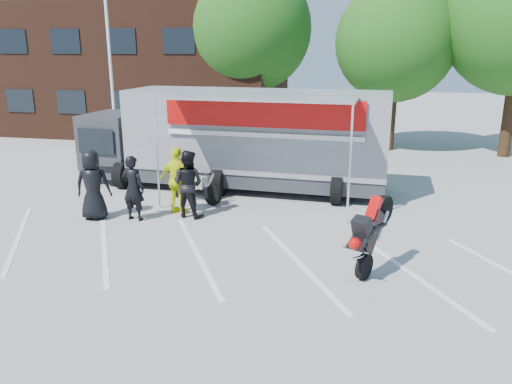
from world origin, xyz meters
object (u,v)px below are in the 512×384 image
at_px(tree_left, 250,29).
at_px(spectator_leather_c, 188,184).
at_px(tree_mid, 396,42).
at_px(stunt_bike_rider, 376,269).
at_px(flagpole, 114,38).
at_px(spectator_hivis, 178,181).
at_px(spectator_leather_a, 93,185).
at_px(parked_motorcycle, 195,201).
at_px(transporter_truck, 242,188).
at_px(spectator_leather_b, 133,188).

xyz_separation_m(tree_left, spectator_leather_c, (1.08, -12.46, -4.60)).
distance_m(tree_mid, stunt_bike_rider, 14.88).
distance_m(flagpole, spectator_hivis, 8.96).
relative_size(flagpole, spectator_leather_a, 4.06).
bearing_deg(tree_mid, parked_motorcycle, -121.90).
bearing_deg(spectator_hivis, transporter_truck, -99.14).
bearing_deg(flagpole, tree_left, 54.72).
xyz_separation_m(spectator_leather_a, spectator_leather_c, (2.51, 0.78, -0.02)).
xyz_separation_m(tree_left, spectator_leather_b, (-0.30, -13.07, -4.65)).
bearing_deg(stunt_bike_rider, transporter_truck, 154.55).
distance_m(tree_left, parked_motorcycle, 12.36).
relative_size(stunt_bike_rider, spectator_leather_a, 0.94).
xyz_separation_m(tree_left, spectator_hivis, (0.70, -12.27, -4.58)).
distance_m(flagpole, parked_motorcycle, 8.70).
xyz_separation_m(spectator_leather_c, spectator_hivis, (-0.38, 0.19, 0.02)).
relative_size(tree_left, spectator_hivis, 4.39).
xyz_separation_m(tree_mid, transporter_truck, (-5.14, -8.23, -4.94)).
distance_m(tree_mid, spectator_hivis, 13.50).
bearing_deg(flagpole, spectator_leather_c, -50.48).
bearing_deg(spectator_hivis, flagpole, -39.93).
xyz_separation_m(stunt_bike_rider, spectator_leather_a, (-7.74, 1.78, 0.99)).
xyz_separation_m(transporter_truck, spectator_hivis, (-1.16, -3.04, 0.98)).
relative_size(spectator_leather_b, spectator_leather_c, 0.96).
xyz_separation_m(transporter_truck, stunt_bike_rider, (4.45, -5.78, 0.00)).
height_order(stunt_bike_rider, spectator_leather_c, spectator_leather_c).
distance_m(tree_left, stunt_bike_rider, 17.21).
distance_m(tree_mid, spectator_leather_b, 14.67).
bearing_deg(transporter_truck, tree_mid, 60.45).
relative_size(tree_mid, parked_motorcycle, 3.71).
distance_m(spectator_leather_a, spectator_hivis, 2.34).
height_order(flagpole, transporter_truck, flagpole).
distance_m(spectator_leather_b, spectator_hivis, 1.29).
distance_m(flagpole, spectator_leather_b, 9.09).
bearing_deg(parked_motorcycle, stunt_bike_rider, -102.98).
bearing_deg(parked_motorcycle, spectator_leather_c, -144.93).
bearing_deg(spectator_leather_a, flagpole, -82.66).
xyz_separation_m(spectator_leather_b, spectator_leather_c, (1.38, 0.62, 0.04)).
bearing_deg(spectator_leather_a, spectator_leather_b, 174.05).
height_order(spectator_leather_b, spectator_leather_c, spectator_leather_c).
bearing_deg(transporter_truck, flagpole, 154.52).
relative_size(stunt_bike_rider, spectator_leather_c, 0.96).
height_order(tree_left, spectator_leather_a, tree_left).
relative_size(parked_motorcycle, stunt_bike_rider, 1.12).
xyz_separation_m(flagpole, stunt_bike_rider, (10.56, -9.01, -5.05)).
relative_size(transporter_truck, spectator_hivis, 5.32).
xyz_separation_m(flagpole, parked_motorcycle, (5.01, -5.01, -5.05)).
bearing_deg(spectator_leather_c, stunt_bike_rider, 165.52).
distance_m(tree_mid, spectator_leather_c, 13.50).
height_order(tree_left, transporter_truck, tree_left).
bearing_deg(stunt_bike_rider, parked_motorcycle, 171.12).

